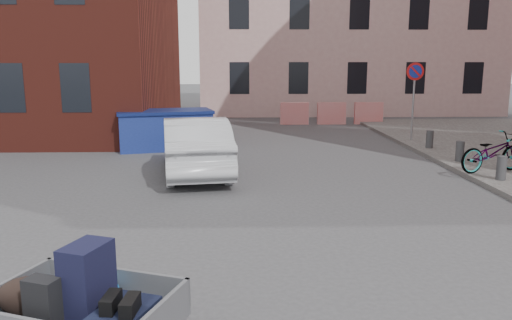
{
  "coord_description": "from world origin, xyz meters",
  "views": [
    {
      "loc": [
        0.05,
        -7.55,
        2.75
      ],
      "look_at": [
        0.31,
        0.91,
        1.1
      ],
      "focal_mm": 35.0,
      "sensor_mm": 36.0,
      "label": 1
    }
  ],
  "objects_px": {
    "dumpster": "(165,129)",
    "bicycle": "(492,152)",
    "silver_car": "(195,146)",
    "trailer": "(80,309)"
  },
  "relations": [
    {
      "from": "dumpster",
      "to": "bicycle",
      "type": "distance_m",
      "value": 9.64
    },
    {
      "from": "dumpster",
      "to": "bicycle",
      "type": "xyz_separation_m",
      "value": [
        8.61,
        -4.35,
        -0.03
      ]
    },
    {
      "from": "dumpster",
      "to": "silver_car",
      "type": "relative_size",
      "value": 0.75
    },
    {
      "from": "dumpster",
      "to": "silver_car",
      "type": "bearing_deg",
      "value": -85.32
    },
    {
      "from": "silver_car",
      "to": "trailer",
      "type": "bearing_deg",
      "value": 78.92
    },
    {
      "from": "trailer",
      "to": "bicycle",
      "type": "xyz_separation_m",
      "value": [
        7.58,
        7.69,
        -0.0
      ]
    },
    {
      "from": "trailer",
      "to": "bicycle",
      "type": "height_order",
      "value": "trailer"
    },
    {
      "from": "dumpster",
      "to": "silver_car",
      "type": "xyz_separation_m",
      "value": [
        1.32,
        -3.82,
        0.09
      ]
    },
    {
      "from": "dumpster",
      "to": "bicycle",
      "type": "height_order",
      "value": "dumpster"
    },
    {
      "from": "silver_car",
      "to": "bicycle",
      "type": "xyz_separation_m",
      "value": [
        7.29,
        -0.53,
        -0.11
      ]
    }
  ]
}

